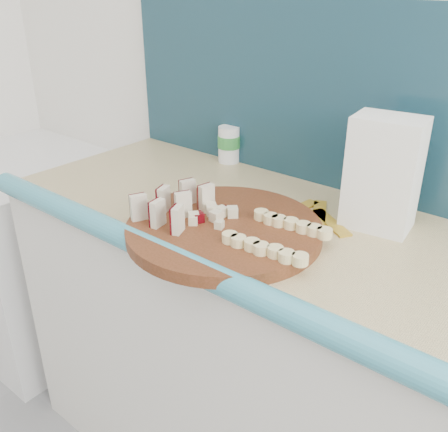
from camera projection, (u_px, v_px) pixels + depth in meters
kitchen_counter at (382, 421)px, 1.24m from camera, size 2.20×0.63×0.91m
porcelain_fixture at (38, 247)px, 2.15m from camera, size 0.70×0.72×0.84m
cutting_board at (224, 229)px, 1.17m from camera, size 0.50×0.50×0.03m
apple_wedges at (173, 204)px, 1.18m from camera, size 0.14×0.19×0.06m
apple_chunks at (213, 216)px, 1.17m from camera, size 0.07×0.08×0.02m
banana_slices at (277, 235)px, 1.09m from camera, size 0.21×0.19×0.02m
flour_bag at (383, 174)px, 1.16m from camera, size 0.17×0.13×0.27m
canister at (229, 144)px, 1.61m from camera, size 0.07×0.07×0.12m
banana_peel at (315, 215)px, 1.26m from camera, size 0.20×0.17×0.01m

